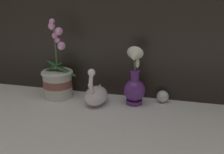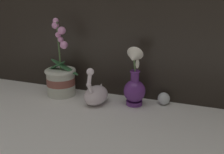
{
  "view_description": "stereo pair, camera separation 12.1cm",
  "coord_description": "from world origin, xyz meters",
  "views": [
    {
      "loc": [
        0.32,
        -1.0,
        0.5
      ],
      "look_at": [
        0.03,
        0.12,
        0.13
      ],
      "focal_mm": 42.0,
      "sensor_mm": 36.0,
      "label": 1
    },
    {
      "loc": [
        0.44,
        -0.97,
        0.5
      ],
      "look_at": [
        0.03,
        0.12,
        0.13
      ],
      "focal_mm": 42.0,
      "sensor_mm": 36.0,
      "label": 2
    }
  ],
  "objects": [
    {
      "name": "glass_sphere",
      "position": [
        0.26,
        0.19,
        0.03
      ],
      "size": [
        0.06,
        0.06,
        0.06
      ],
      "color": "silver",
      "rests_on": "ground_plane"
    },
    {
      "name": "orchid_potted_plant",
      "position": [
        -0.26,
        0.13,
        0.09
      ],
      "size": [
        0.19,
        0.16,
        0.39
      ],
      "color": "beige",
      "rests_on": "ground_plane"
    },
    {
      "name": "ground_plane",
      "position": [
        0.0,
        0.0,
        0.0
      ],
      "size": [
        2.8,
        2.8,
        0.0
      ],
      "primitive_type": "plane",
      "color": "silver"
    },
    {
      "name": "blue_vase",
      "position": [
        0.13,
        0.14,
        0.1
      ],
      "size": [
        0.1,
        0.12,
        0.28
      ],
      "color": "#602D7F",
      "rests_on": "ground_plane"
    },
    {
      "name": "swan_figurine",
      "position": [
        -0.04,
        0.09,
        0.05
      ],
      "size": [
        0.11,
        0.18,
        0.19
      ],
      "color": "white",
      "rests_on": "ground_plane"
    }
  ]
}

